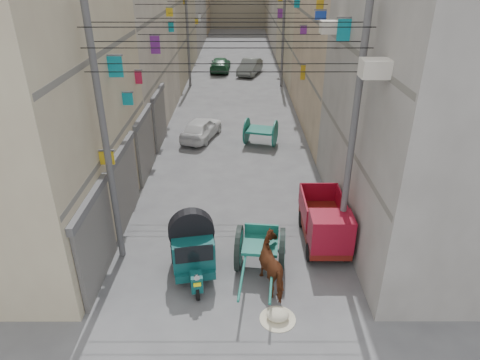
{
  "coord_description": "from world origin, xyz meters",
  "views": [
    {
      "loc": [
        0.32,
        -5.62,
        8.71
      ],
      "look_at": [
        0.33,
        6.5,
        2.55
      ],
      "focal_mm": 32.0,
      "sensor_mm": 36.0,
      "label": 1
    }
  ],
  "objects_px": {
    "tonga_cart": "(260,249)",
    "distant_car_white": "(201,128)",
    "mini_truck": "(326,228)",
    "distant_car_grey": "(250,67)",
    "horse": "(275,265)",
    "feed_sack": "(278,315)",
    "second_cart": "(261,131)",
    "distant_car_green": "(220,64)",
    "auto_rickshaw": "(192,245)"
  },
  "relations": [
    {
      "from": "tonga_cart",
      "to": "distant_car_white",
      "type": "distance_m",
      "value": 11.69
    },
    {
      "from": "tonga_cart",
      "to": "mini_truck",
      "type": "distance_m",
      "value": 2.48
    },
    {
      "from": "tonga_cart",
      "to": "distant_car_grey",
      "type": "distance_m",
      "value": 26.71
    },
    {
      "from": "mini_truck",
      "to": "distant_car_grey",
      "type": "relative_size",
      "value": 0.78
    },
    {
      "from": "horse",
      "to": "distant_car_white",
      "type": "distance_m",
      "value": 12.58
    },
    {
      "from": "tonga_cart",
      "to": "distant_car_grey",
      "type": "bearing_deg",
      "value": 95.87
    },
    {
      "from": "horse",
      "to": "distant_car_grey",
      "type": "xyz_separation_m",
      "value": [
        -0.16,
        27.52,
        -0.11
      ]
    },
    {
      "from": "tonga_cart",
      "to": "feed_sack",
      "type": "relative_size",
      "value": 5.35
    },
    {
      "from": "feed_sack",
      "to": "distant_car_grey",
      "type": "xyz_separation_m",
      "value": [
        -0.15,
        28.9,
        0.49
      ]
    },
    {
      "from": "distant_car_grey",
      "to": "distant_car_white",
      "type": "bearing_deg",
      "value": -84.58
    },
    {
      "from": "second_cart",
      "to": "horse",
      "type": "height_order",
      "value": "horse"
    },
    {
      "from": "tonga_cart",
      "to": "mini_truck",
      "type": "relative_size",
      "value": 1.08
    },
    {
      "from": "second_cart",
      "to": "tonga_cart",
      "type": "bearing_deg",
      "value": -77.19
    },
    {
      "from": "feed_sack",
      "to": "horse",
      "type": "height_order",
      "value": "horse"
    },
    {
      "from": "mini_truck",
      "to": "distant_car_green",
      "type": "bearing_deg",
      "value": 100.04
    },
    {
      "from": "distant_car_green",
      "to": "second_cart",
      "type": "bearing_deg",
      "value": 100.97
    },
    {
      "from": "second_cart",
      "to": "auto_rickshaw",
      "type": "bearing_deg",
      "value": -88.26
    },
    {
      "from": "distant_car_grey",
      "to": "mini_truck",
      "type": "bearing_deg",
      "value": -69.03
    },
    {
      "from": "second_cart",
      "to": "horse",
      "type": "relative_size",
      "value": 1.08
    },
    {
      "from": "tonga_cart",
      "to": "horse",
      "type": "height_order",
      "value": "horse"
    },
    {
      "from": "tonga_cart",
      "to": "distant_car_green",
      "type": "xyz_separation_m",
      "value": [
        -2.38,
        27.9,
        -0.15
      ]
    },
    {
      "from": "second_cart",
      "to": "feed_sack",
      "type": "bearing_deg",
      "value": -74.92
    },
    {
      "from": "mini_truck",
      "to": "horse",
      "type": "xyz_separation_m",
      "value": [
        -1.83,
        -1.89,
        -0.07
      ]
    },
    {
      "from": "tonga_cart",
      "to": "feed_sack",
      "type": "height_order",
      "value": "tonga_cart"
    },
    {
      "from": "tonga_cart",
      "to": "horse",
      "type": "relative_size",
      "value": 1.84
    },
    {
      "from": "feed_sack",
      "to": "distant_car_white",
      "type": "xyz_separation_m",
      "value": [
        -3.16,
        13.56,
        0.44
      ]
    },
    {
      "from": "auto_rickshaw",
      "to": "distant_car_green",
      "type": "height_order",
      "value": "auto_rickshaw"
    },
    {
      "from": "auto_rickshaw",
      "to": "mini_truck",
      "type": "height_order",
      "value": "mini_truck"
    },
    {
      "from": "feed_sack",
      "to": "distant_car_white",
      "type": "distance_m",
      "value": 13.93
    },
    {
      "from": "mini_truck",
      "to": "horse",
      "type": "height_order",
      "value": "mini_truck"
    },
    {
      "from": "auto_rickshaw",
      "to": "feed_sack",
      "type": "height_order",
      "value": "auto_rickshaw"
    },
    {
      "from": "tonga_cart",
      "to": "auto_rickshaw",
      "type": "bearing_deg",
      "value": -169.01
    },
    {
      "from": "tonga_cart",
      "to": "distant_car_green",
      "type": "relative_size",
      "value": 0.8
    },
    {
      "from": "tonga_cart",
      "to": "distant_car_green",
      "type": "bearing_deg",
      "value": 101.28
    },
    {
      "from": "distant_car_green",
      "to": "feed_sack",
      "type": "bearing_deg",
      "value": 97.01
    },
    {
      "from": "feed_sack",
      "to": "horse",
      "type": "bearing_deg",
      "value": 89.63
    },
    {
      "from": "auto_rickshaw",
      "to": "distant_car_grey",
      "type": "bearing_deg",
      "value": 74.36
    },
    {
      "from": "distant_car_green",
      "to": "auto_rickshaw",
      "type": "bearing_deg",
      "value": 92.31
    },
    {
      "from": "distant_car_white",
      "to": "mini_truck",
      "type": "bearing_deg",
      "value": 133.01
    },
    {
      "from": "auto_rickshaw",
      "to": "tonga_cart",
      "type": "relative_size",
      "value": 0.75
    },
    {
      "from": "second_cart",
      "to": "distant_car_green",
      "type": "relative_size",
      "value": 0.47
    },
    {
      "from": "horse",
      "to": "distant_car_white",
      "type": "height_order",
      "value": "horse"
    },
    {
      "from": "second_cart",
      "to": "distant_car_green",
      "type": "height_order",
      "value": "second_cart"
    },
    {
      "from": "distant_car_green",
      "to": "mini_truck",
      "type": "bearing_deg",
      "value": 101.5
    },
    {
      "from": "mini_truck",
      "to": "distant_car_grey",
      "type": "xyz_separation_m",
      "value": [
        -1.99,
        25.63,
        -0.18
      ]
    },
    {
      "from": "tonga_cart",
      "to": "distant_car_grey",
      "type": "height_order",
      "value": "tonga_cart"
    },
    {
      "from": "mini_truck",
      "to": "horse",
      "type": "relative_size",
      "value": 1.71
    },
    {
      "from": "feed_sack",
      "to": "mini_truck",
      "type": "bearing_deg",
      "value": 60.66
    },
    {
      "from": "auto_rickshaw",
      "to": "distant_car_green",
      "type": "distance_m",
      "value": 28.07
    },
    {
      "from": "feed_sack",
      "to": "horse",
      "type": "relative_size",
      "value": 0.34
    }
  ]
}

